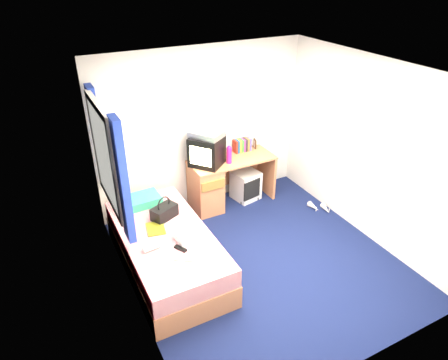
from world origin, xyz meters
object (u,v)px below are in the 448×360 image
magazine (156,228)px  water_bottle (152,247)px  aerosol_can (220,153)px  towel (189,236)px  bed (167,251)px  desk (215,183)px  vcr (206,134)px  pillow (140,201)px  pink_water_bottle (229,155)px  white_heels (320,208)px  picture_frame (255,144)px  remote_control (181,249)px  colour_swatch_fan (184,259)px  handbag (164,212)px  storage_cube (246,185)px  crt_tv (207,151)px

magazine → water_bottle: water_bottle is taller
aerosol_can → towel: aerosol_can is taller
bed → desk: size_ratio=1.54×
desk → magazine: 1.54m
towel → vcr: bearing=56.6°
aerosol_can → pillow: bearing=-165.0°
pillow → pink_water_bottle: bearing=7.0°
magazine → white_heels: bearing=0.7°
picture_frame → remote_control: size_ratio=0.88×
desk → colour_swatch_fan: desk is taller
pink_water_bottle → aerosol_can: size_ratio=1.32×
pillow → handbag: bearing=-67.5°
bed → handbag: size_ratio=5.38×
storage_cube → water_bottle: 2.32m
bed → magazine: bearing=122.3°
desk → pink_water_bottle: bearing=-31.5°
picture_frame → magazine: (-2.04, -1.08, -0.27)m
picture_frame → vcr: bearing=-152.3°
bed → crt_tv: crt_tv is taller
white_heels → handbag: bearing=176.5°
aerosol_can → handbag: aerosol_can is taller
crt_tv → magazine: bearing=-90.3°
towel → magazine: towel is taller
towel → water_bottle: (-0.44, 0.01, -0.01)m
desk → remote_control: size_ratio=8.12×
storage_cube → handbag: (-1.59, -0.70, 0.40)m
picture_frame → handbag: picture_frame is taller
crt_tv → aerosol_can: size_ratio=3.21×
water_bottle → white_heels: (2.77, 0.38, -0.54)m
pink_water_bottle → white_heels: pink_water_bottle is taller
pillow → colour_swatch_fan: pillow is taller
bed → crt_tv: size_ratio=3.37×
pink_water_bottle → aerosol_can: (-0.05, 0.19, -0.03)m
handbag → towel: 0.56m
picture_frame → towel: size_ratio=0.48×
picture_frame → magazine: picture_frame is taller
desk → handbag: bearing=-146.0°
bed → aerosol_can: (1.29, 1.10, 0.57)m
handbag → crt_tv: bearing=13.4°
storage_cube → pink_water_bottle: pink_water_bottle is taller
desk → storage_cube: desk is taller
storage_cube → picture_frame: 0.68m
crt_tv → storage_cube: bearing=48.9°
handbag → remote_control: size_ratio=2.32×
bed → desk: (1.17, 1.02, 0.14)m
picture_frame → pink_water_bottle: bearing=-138.1°
bed → white_heels: 2.54m
pink_water_bottle → colour_swatch_fan: (-1.33, -1.47, -0.33)m
pink_water_bottle → magazine: (-1.42, -0.79, -0.32)m
desk → crt_tv: (-0.13, 0.00, 0.56)m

